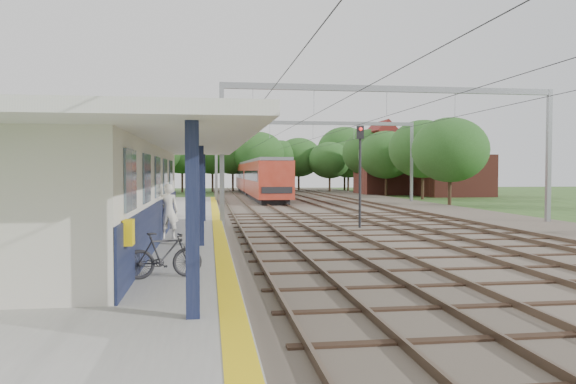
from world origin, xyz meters
TOP-DOWN VIEW (x-y plane):
  - ground at (0.00, 0.00)m, footprint 160.00×160.00m
  - ballast_bed at (4.00, 30.00)m, footprint 18.00×90.00m
  - platform at (-7.50, 14.00)m, footprint 5.00×52.00m
  - yellow_stripe at (-5.25, 14.00)m, footprint 0.45×52.00m
  - station_building at (-8.88, 7.00)m, footprint 3.41×18.00m
  - canopy at (-7.77, 6.00)m, footprint 6.40×20.00m
  - rail_tracks at (1.50, 30.00)m, footprint 11.80×88.00m
  - catenary_system at (3.39, 25.28)m, footprint 17.22×88.00m
  - tree_band at (3.84, 57.12)m, footprint 31.72×30.88m
  - house_near at (21.00, 46.00)m, footprint 7.00×6.12m
  - house_far at (16.00, 52.00)m, footprint 8.00×6.12m
  - person at (-7.06, 8.02)m, footprint 0.74×0.50m
  - bicycle at (-6.64, 0.54)m, footprint 1.78×0.81m
  - train at (-0.50, 47.70)m, footprint 2.83×35.22m
  - signal_post at (1.35, 13.21)m, footprint 0.37×0.31m

SIDE VIEW (x-z plane):
  - ground at x=0.00m, z-range 0.00..0.00m
  - ballast_bed at x=4.00m, z-range 0.00..0.10m
  - platform at x=-7.50m, z-range 0.00..0.35m
  - rail_tracks at x=1.50m, z-range 0.10..0.25m
  - yellow_stripe at x=-5.25m, z-range 0.35..0.36m
  - bicycle at x=-6.64m, z-range 0.35..1.38m
  - person at x=-7.06m, z-range 0.35..2.30m
  - station_building at x=-8.88m, z-range 0.34..3.74m
  - train at x=-0.50m, z-range 0.22..3.94m
  - house_near at x=21.00m, z-range -0.96..6.93m
  - signal_post at x=1.35m, z-range 0.75..5.60m
  - house_far at x=16.00m, z-range -1.09..7.56m
  - canopy at x=-7.77m, z-range 1.92..5.36m
  - tree_band at x=3.84m, z-range 0.51..9.33m
  - catenary_system at x=3.39m, z-range 2.01..9.01m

